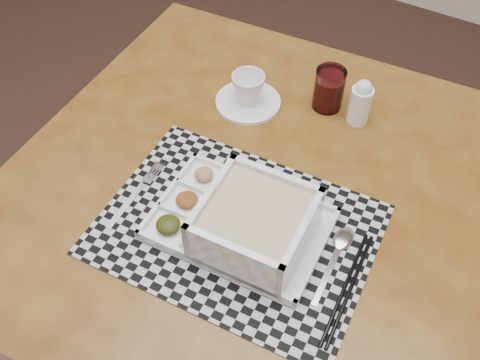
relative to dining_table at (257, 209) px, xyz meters
The scene contains 10 objects.
dining_table is the anchor object (origin of this frame).
placemat 0.14m from the dining_table, 81.05° to the right, with size 0.50×0.37×0.00m, color #A6A7AE.
serving_tray 0.18m from the dining_table, 68.00° to the right, with size 0.34×0.24×0.10m.
fork 0.25m from the dining_table, 143.98° to the right, with size 0.03×0.19×0.00m.
spoon 0.22m from the dining_table, 13.26° to the right, with size 0.04×0.18×0.01m.
chopsticks 0.29m from the dining_table, 26.78° to the right, with size 0.04×0.24×0.01m.
saucer 0.26m from the dining_table, 125.17° to the left, with size 0.15×0.15×0.01m, color white.
cup 0.27m from the dining_table, 125.17° to the left, with size 0.08×0.08×0.07m, color white.
juice_glass 0.31m from the dining_table, 86.83° to the left, with size 0.07×0.07×0.10m.
creamer_bottle 0.32m from the dining_table, 71.27° to the left, with size 0.05×0.05×0.11m.
Camera 1 is at (0.82, -0.16, 1.58)m, focal length 40.00 mm.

